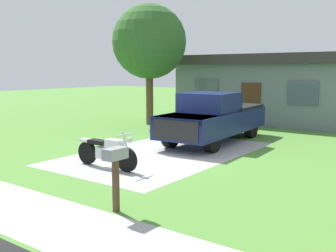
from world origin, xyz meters
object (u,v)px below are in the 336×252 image
Objects in this scene: mailbox at (115,162)px; neighbor_house at (271,87)px; pickup_truck at (215,117)px; shade_tree at (149,42)px; motorcycle at (107,151)px.

mailbox is 15.48m from neighbor_house.
mailbox is (2.23, -7.75, 0.03)m from pickup_truck.
pickup_truck is at bearing -24.96° from shade_tree.
motorcycle is 12.84m from neighbor_house.
shade_tree is at bearing -130.51° from neighbor_house.
motorcycle is 5.40m from pickup_truck.
motorcycle is 0.37× the size of shade_tree.
pickup_truck is 0.97× the size of shade_tree.
mailbox is 0.13× the size of neighbor_house.
shade_tree is (-4.68, 7.73, 3.61)m from motorcycle.
pickup_truck reaches higher than motorcycle.
motorcycle is at bearing -88.32° from neighbor_house.
motorcycle is at bearing 137.81° from mailbox.
neighbor_house reaches higher than mailbox.
shade_tree reaches higher than motorcycle.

